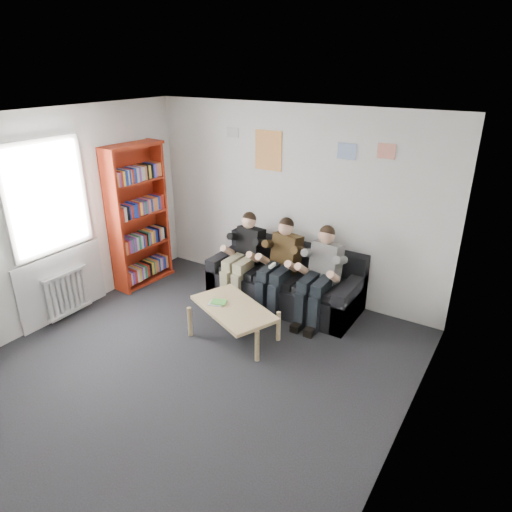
{
  "coord_description": "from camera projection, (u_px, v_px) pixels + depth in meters",
  "views": [
    {
      "loc": [
        2.86,
        -3.04,
        3.21
      ],
      "look_at": [
        0.14,
        1.3,
        1.0
      ],
      "focal_mm": 32.0,
      "sensor_mm": 36.0,
      "label": 1
    }
  ],
  "objects": [
    {
      "name": "room_shell",
      "position": [
        174.0,
        265.0,
        4.49
      ],
      "size": [
        5.0,
        5.0,
        5.0
      ],
      "color": "black",
      "rests_on": "ground"
    },
    {
      "name": "sofa",
      "position": [
        285.0,
        283.0,
        6.47
      ],
      "size": [
        2.13,
        0.87,
        0.82
      ],
      "color": "black",
      "rests_on": "ground"
    },
    {
      "name": "bookshelf",
      "position": [
        139.0,
        216.0,
        6.79
      ],
      "size": [
        0.32,
        0.96,
        2.13
      ],
      "rotation": [
        0.0,
        0.0,
        -0.09
      ],
      "color": "#9C2711",
      "rests_on": "ground"
    },
    {
      "name": "coffee_table",
      "position": [
        233.0,
        311.0,
        5.58
      ],
      "size": [
        1.1,
        0.61,
        0.44
      ],
      "rotation": [
        0.0,
        0.0,
        -0.41
      ],
      "color": "#D5B57B",
      "rests_on": "ground"
    },
    {
      "name": "game_cases",
      "position": [
        217.0,
        303.0,
        5.62
      ],
      "size": [
        0.2,
        0.16,
        0.03
      ],
      "rotation": [
        0.0,
        0.0,
        0.28
      ],
      "color": "silver",
      "rests_on": "coffee_table"
    },
    {
      "name": "person_left",
      "position": [
        243.0,
        257.0,
        6.48
      ],
      "size": [
        0.38,
        0.81,
        1.25
      ],
      "rotation": [
        0.0,
        0.0,
        -0.09
      ],
      "color": "black",
      "rests_on": "sofa"
    },
    {
      "name": "person_middle",
      "position": [
        279.0,
        266.0,
        6.19
      ],
      "size": [
        0.39,
        0.83,
        1.28
      ],
      "rotation": [
        0.0,
        0.0,
        -0.17
      ],
      "color": "#4A3518",
      "rests_on": "sofa"
    },
    {
      "name": "person_right",
      "position": [
        319.0,
        276.0,
        5.9
      ],
      "size": [
        0.39,
        0.83,
        1.28
      ],
      "rotation": [
        0.0,
        0.0,
        -0.13
      ],
      "color": "silver",
      "rests_on": "sofa"
    },
    {
      "name": "radiator",
      "position": [
        67.0,
        293.0,
        6.09
      ],
      "size": [
        0.1,
        0.64,
        0.6
      ],
      "color": "white",
      "rests_on": "ground"
    },
    {
      "name": "window",
      "position": [
        55.0,
        244.0,
        5.86
      ],
      "size": [
        0.05,
        1.3,
        2.36
      ],
      "color": "white",
      "rests_on": "room_shell"
    },
    {
      "name": "poster_large",
      "position": [
        268.0,
        150.0,
        6.35
      ],
      "size": [
        0.42,
        0.01,
        0.55
      ],
      "primitive_type": "cube",
      "color": "gold",
      "rests_on": "room_shell"
    },
    {
      "name": "poster_blue",
      "position": [
        347.0,
        151.0,
        5.75
      ],
      "size": [
        0.25,
        0.01,
        0.2
      ],
      "primitive_type": "cube",
      "color": "#3F75D6",
      "rests_on": "room_shell"
    },
    {
      "name": "poster_pink",
      "position": [
        386.0,
        151.0,
        5.48
      ],
      "size": [
        0.22,
        0.01,
        0.18
      ],
      "primitive_type": "cube",
      "color": "#D44298",
      "rests_on": "room_shell"
    },
    {
      "name": "poster_sign",
      "position": [
        233.0,
        132.0,
        6.56
      ],
      "size": [
        0.2,
        0.01,
        0.14
      ],
      "primitive_type": "cube",
      "color": "silver",
      "rests_on": "room_shell"
    }
  ]
}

